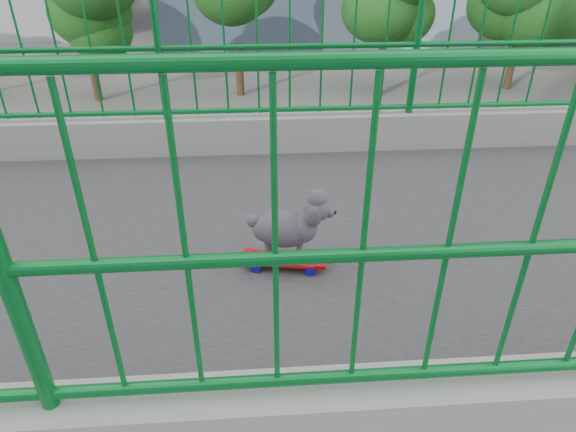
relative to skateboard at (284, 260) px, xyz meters
The scene contains 7 objects.
road 15.80m from the skateboard, 159.98° to the right, with size 18.00×90.00×0.02m, color black.
street_trees 26.69m from the skateboard, behind, with size 5.30×60.40×7.26m.
skateboard is the anchor object (origin of this frame).
poodle 0.23m from the skateboard, 80.26° to the left, with size 0.25×0.47×0.40m.
car_0 11.29m from the skateboard, 132.49° to the left, with size 1.57×3.89×1.33m, color silver.
car_2 17.67m from the skateboard, 140.30° to the left, with size 2.36×5.12×1.42m, color #A6A6AC.
car_5 11.37m from the skateboard, 131.65° to the left, with size 1.60×4.60×1.52m, color black.
Camera 1 is at (2.56, 4.70, 8.67)m, focal length 31.12 mm.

